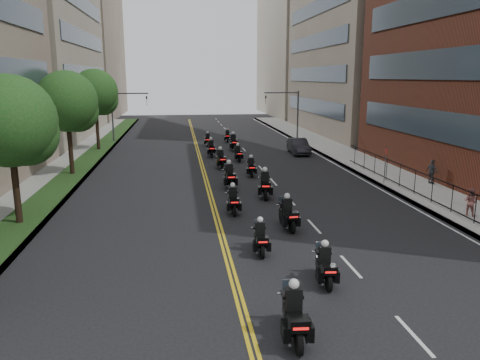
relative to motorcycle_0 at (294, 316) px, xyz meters
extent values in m
plane|color=black|center=(0.24, -0.28, -0.69)|extent=(160.00, 160.00, 0.00)
cube|color=gray|center=(12.24, 24.72, -0.62)|extent=(4.00, 90.00, 0.15)
cube|color=gray|center=(-11.76, 24.72, -0.62)|extent=(4.00, 90.00, 0.15)
cube|color=#1A3A15|center=(-10.96, 24.72, -0.52)|extent=(2.00, 90.00, 0.04)
cube|color=#333F4C|center=(14.19, 16.72, 2.81)|extent=(0.12, 25.80, 1.80)
cube|color=#333F4C|center=(14.19, 16.72, 6.81)|extent=(0.12, 25.80, 1.80)
cube|color=#333F4C|center=(14.19, 16.72, 10.81)|extent=(0.12, 25.80, 1.80)
cube|color=#796658|center=(21.74, 47.72, 14.31)|extent=(15.00, 28.00, 30.00)
cube|color=#333F4C|center=(14.19, 47.72, 2.81)|extent=(0.12, 24.08, 1.80)
cube|color=#333F4C|center=(14.19, 47.72, 6.81)|extent=(0.12, 24.08, 1.80)
cube|color=#333F4C|center=(14.19, 47.72, 10.81)|extent=(0.12, 24.08, 1.80)
cube|color=#333F4C|center=(14.19, 47.72, 14.81)|extent=(0.12, 24.08, 1.80)
cube|color=gray|center=(21.74, 77.72, 12.31)|extent=(15.00, 28.00, 26.00)
cube|color=#333F4C|center=(-13.71, 47.72, 2.81)|extent=(0.12, 24.08, 1.80)
cube|color=#333F4C|center=(-13.71, 47.72, 6.81)|extent=(0.12, 24.08, 1.80)
cube|color=#333F4C|center=(-13.71, 47.72, 10.81)|extent=(0.12, 24.08, 1.80)
cube|color=#333F4C|center=(-13.71, 47.72, 14.81)|extent=(0.12, 24.08, 1.80)
cube|color=#796658|center=(-21.76, 77.72, 12.31)|extent=(16.00, 28.00, 26.00)
cube|color=black|center=(11.24, 11.72, 0.91)|extent=(0.05, 28.00, 0.05)
cube|color=black|center=(11.24, 11.72, -0.39)|extent=(0.05, 28.00, 0.05)
cylinder|color=black|center=(-10.96, 11.72, 1.72)|extent=(0.32, 0.32, 4.83)
sphere|color=#194C19|center=(-10.96, 11.72, 4.48)|extent=(4.40, 4.40, 4.40)
sphere|color=#194C19|center=(-10.36, 12.12, 3.79)|extent=(3.08, 3.08, 3.08)
cylinder|color=black|center=(-10.96, 23.72, 1.86)|extent=(0.32, 0.32, 5.11)
sphere|color=#194C19|center=(-10.96, 23.72, 4.78)|extent=(4.40, 4.40, 4.40)
sphere|color=#194C19|center=(-10.36, 24.12, 4.05)|extent=(3.08, 3.08, 3.08)
cylinder|color=black|center=(-10.96, 35.72, 2.00)|extent=(0.32, 0.32, 5.39)
sphere|color=#194C19|center=(-10.96, 35.72, 5.08)|extent=(4.40, 4.40, 4.40)
sphere|color=#194C19|center=(-10.36, 36.12, 4.31)|extent=(3.08, 3.08, 3.08)
cylinder|color=#3F3F44|center=(10.74, 41.72, 2.11)|extent=(0.18, 0.18, 5.60)
cylinder|color=#3F3F44|center=(8.74, 41.72, 4.71)|extent=(4.00, 0.14, 0.14)
imported|color=black|center=(6.94, 41.72, 3.91)|extent=(0.16, 0.20, 1.00)
cylinder|color=#3F3F44|center=(-10.26, 41.72, 2.11)|extent=(0.18, 0.18, 5.60)
cylinder|color=#3F3F44|center=(-8.26, 41.72, 4.71)|extent=(4.00, 0.14, 0.14)
imported|color=black|center=(-6.46, 41.72, 3.91)|extent=(0.16, 0.20, 1.00)
cylinder|color=black|center=(-0.05, -0.74, -0.34)|extent=(0.19, 0.71, 0.71)
cylinder|color=black|center=(0.06, 0.91, -0.34)|extent=(0.19, 0.71, 0.71)
cube|color=black|center=(0.01, 0.08, -0.05)|extent=(0.53, 1.43, 0.41)
cube|color=silver|center=(0.01, 0.14, -0.29)|extent=(0.43, 0.60, 0.31)
cube|color=black|center=(-0.05, -0.74, 0.20)|extent=(0.57, 0.47, 0.33)
cube|color=red|center=(-0.06, -0.96, 0.18)|extent=(0.42, 0.06, 0.07)
cube|color=black|center=(0.01, 0.14, 0.47)|extent=(0.47, 0.32, 0.64)
sphere|color=silver|center=(0.01, 0.15, 0.91)|extent=(0.30, 0.30, 0.30)
cylinder|color=black|center=(1.91, 2.75, -0.37)|extent=(0.19, 0.64, 0.64)
cylinder|color=black|center=(2.04, 4.24, -0.37)|extent=(0.19, 0.64, 0.64)
cube|color=black|center=(1.98, 3.50, -0.11)|extent=(0.50, 1.29, 0.37)
cube|color=silver|center=(1.98, 3.55, -0.33)|extent=(0.40, 0.54, 0.28)
cube|color=black|center=(1.91, 2.75, 0.11)|extent=(0.52, 0.43, 0.30)
cube|color=red|center=(1.89, 2.56, 0.09)|extent=(0.37, 0.06, 0.07)
cube|color=black|center=(1.98, 3.55, 0.36)|extent=(0.43, 0.30, 0.58)
sphere|color=silver|center=(1.98, 3.56, 0.75)|extent=(0.27, 0.27, 0.27)
cylinder|color=black|center=(0.18, 5.99, -0.38)|extent=(0.16, 0.62, 0.62)
cylinder|color=black|center=(0.24, 7.44, -0.38)|extent=(0.16, 0.62, 0.62)
cube|color=black|center=(0.21, 6.72, -0.13)|extent=(0.44, 1.24, 0.36)
cube|color=silver|center=(0.21, 6.76, -0.34)|extent=(0.37, 0.51, 0.27)
cube|color=black|center=(0.18, 5.99, 0.09)|extent=(0.49, 0.40, 0.29)
cube|color=red|center=(0.17, 5.80, 0.07)|extent=(0.36, 0.04, 0.06)
cube|color=black|center=(0.21, 6.76, 0.33)|extent=(0.41, 0.27, 0.56)
sphere|color=silver|center=(0.21, 6.77, 0.71)|extent=(0.26, 0.26, 0.26)
cylinder|color=black|center=(2.11, 8.84, -0.34)|extent=(0.19, 0.71, 0.70)
cylinder|color=black|center=(1.99, 10.49, -0.34)|extent=(0.19, 0.71, 0.70)
cube|color=black|center=(2.05, 9.67, -0.05)|extent=(0.53, 1.42, 0.41)
cube|color=silver|center=(2.05, 9.72, -0.29)|extent=(0.43, 0.59, 0.31)
cube|color=black|center=(2.11, 8.84, 0.20)|extent=(0.57, 0.47, 0.33)
cube|color=red|center=(2.12, 8.62, 0.18)|extent=(0.41, 0.06, 0.07)
cube|color=black|center=(2.05, 9.72, 0.47)|extent=(0.47, 0.32, 0.64)
sphere|color=silver|center=(2.05, 9.73, 0.90)|extent=(0.30, 0.30, 0.30)
cylinder|color=black|center=(-0.26, 11.90, -0.36)|extent=(0.15, 0.67, 0.67)
cylinder|color=black|center=(-0.23, 13.47, -0.36)|extent=(0.15, 0.67, 0.67)
cube|color=black|center=(-0.24, 12.68, -0.08)|extent=(0.44, 1.33, 0.39)
cube|color=silver|center=(-0.24, 12.73, -0.31)|extent=(0.38, 0.55, 0.29)
cube|color=black|center=(-0.26, 11.90, 0.15)|extent=(0.52, 0.42, 0.31)
cube|color=red|center=(-0.26, 11.70, 0.13)|extent=(0.39, 0.04, 0.07)
cube|color=black|center=(-0.24, 12.73, 0.41)|extent=(0.44, 0.28, 0.61)
sphere|color=silver|center=(-0.24, 12.74, 0.82)|extent=(0.28, 0.28, 0.28)
cylinder|color=black|center=(1.96, 14.87, -0.32)|extent=(0.25, 0.76, 0.75)
cylinder|color=black|center=(2.19, 16.62, -0.32)|extent=(0.25, 0.76, 0.75)
cube|color=black|center=(2.08, 15.74, -0.01)|extent=(0.65, 1.54, 0.44)
cube|color=silver|center=(2.09, 15.80, -0.26)|extent=(0.50, 0.66, 0.33)
cube|color=black|center=(1.96, 14.87, 0.26)|extent=(0.63, 0.53, 0.35)
cube|color=red|center=(1.93, 14.64, 0.24)|extent=(0.44, 0.09, 0.08)
cube|color=black|center=(2.09, 15.80, 0.55)|extent=(0.52, 0.37, 0.68)
sphere|color=silver|center=(2.09, 15.81, 1.01)|extent=(0.32, 0.32, 0.32)
cylinder|color=black|center=(0.21, 17.62, -0.31)|extent=(0.17, 0.76, 0.75)
cylinder|color=black|center=(0.17, 19.39, -0.31)|extent=(0.17, 0.76, 0.75)
cube|color=black|center=(0.19, 18.50, 0.00)|extent=(0.50, 1.50, 0.44)
cube|color=silver|center=(0.19, 18.56, -0.26)|extent=(0.44, 0.62, 0.33)
cube|color=black|center=(0.21, 17.62, 0.26)|extent=(0.59, 0.48, 0.35)
cube|color=red|center=(0.22, 17.39, 0.24)|extent=(0.44, 0.04, 0.08)
cube|color=black|center=(0.19, 18.56, 0.55)|extent=(0.49, 0.32, 0.69)
sphere|color=silver|center=(0.19, 18.57, 1.01)|extent=(0.32, 0.32, 0.32)
cylinder|color=black|center=(2.15, 21.28, -0.37)|extent=(0.17, 0.64, 0.64)
cylinder|color=black|center=(2.25, 22.78, -0.37)|extent=(0.17, 0.64, 0.64)
cube|color=black|center=(2.20, 22.03, -0.11)|extent=(0.48, 1.29, 0.37)
cube|color=silver|center=(2.20, 22.08, -0.32)|extent=(0.39, 0.54, 0.28)
cube|color=black|center=(2.15, 21.28, 0.12)|extent=(0.51, 0.42, 0.30)
cube|color=red|center=(2.14, 21.09, 0.10)|extent=(0.38, 0.05, 0.07)
cube|color=black|center=(2.20, 22.08, 0.36)|extent=(0.43, 0.29, 0.58)
sphere|color=silver|center=(2.20, 22.09, 0.75)|extent=(0.27, 0.27, 0.27)
cylinder|color=black|center=(0.31, 24.51, -0.34)|extent=(0.22, 0.72, 0.71)
cylinder|color=black|center=(0.14, 26.16, -0.34)|extent=(0.22, 0.72, 0.71)
cube|color=black|center=(0.23, 25.33, -0.05)|extent=(0.58, 1.44, 0.42)
cube|color=silver|center=(0.22, 25.39, -0.29)|extent=(0.45, 0.61, 0.31)
cube|color=black|center=(0.31, 24.51, 0.20)|extent=(0.58, 0.49, 0.33)
cube|color=red|center=(0.33, 24.29, 0.18)|extent=(0.42, 0.07, 0.07)
cube|color=black|center=(0.22, 25.39, 0.47)|extent=(0.48, 0.34, 0.64)
sphere|color=silver|center=(0.22, 25.40, 0.91)|extent=(0.30, 0.30, 0.30)
cylinder|color=black|center=(2.06, 27.67, -0.38)|extent=(0.17, 0.63, 0.62)
cylinder|color=black|center=(1.97, 29.14, -0.38)|extent=(0.17, 0.63, 0.62)
cube|color=black|center=(2.01, 28.41, -0.12)|extent=(0.46, 1.26, 0.37)
cube|color=silver|center=(2.01, 28.45, -0.33)|extent=(0.38, 0.53, 0.28)
cube|color=black|center=(2.06, 27.67, 0.10)|extent=(0.50, 0.41, 0.29)
cube|color=red|center=(2.07, 27.48, 0.08)|extent=(0.37, 0.05, 0.06)
cube|color=black|center=(2.01, 28.45, 0.34)|extent=(0.42, 0.28, 0.57)
sphere|color=silver|center=(2.01, 28.46, 0.72)|extent=(0.27, 0.27, 0.27)
cylinder|color=black|center=(-0.12, 30.24, -0.33)|extent=(0.15, 0.71, 0.71)
cylinder|color=black|center=(-0.13, 31.92, -0.33)|extent=(0.15, 0.71, 0.71)
cube|color=black|center=(-0.12, 31.08, -0.04)|extent=(0.45, 1.42, 0.42)
cube|color=silver|center=(-0.12, 31.13, -0.28)|extent=(0.40, 0.58, 0.31)
cube|color=black|center=(-0.12, 30.24, 0.21)|extent=(0.55, 0.44, 0.34)
cube|color=red|center=(-0.12, 30.02, 0.19)|extent=(0.42, 0.03, 0.07)
cube|color=black|center=(-0.12, 31.13, 0.49)|extent=(0.46, 0.30, 0.65)
sphere|color=silver|center=(-0.13, 31.14, 0.93)|extent=(0.30, 0.30, 0.30)
cylinder|color=black|center=(2.34, 33.52, -0.31)|extent=(0.16, 0.76, 0.76)
cylinder|color=black|center=(2.33, 35.30, -0.31)|extent=(0.16, 0.76, 0.76)
cube|color=black|center=(2.33, 34.41, 0.00)|extent=(0.47, 1.51, 0.45)
cube|color=silver|center=(2.33, 34.47, -0.26)|extent=(0.43, 0.61, 0.33)
cube|color=black|center=(2.34, 33.52, 0.27)|extent=(0.58, 0.47, 0.36)
cube|color=red|center=(2.34, 33.29, 0.24)|extent=(0.45, 0.04, 0.08)
cube|color=black|center=(2.33, 34.47, 0.56)|extent=(0.49, 0.31, 0.69)
sphere|color=silver|center=(2.33, 34.48, 1.02)|extent=(0.32, 0.32, 0.32)
cylinder|color=black|center=(-0.07, 37.11, -0.38)|extent=(0.17, 0.63, 0.63)
cylinder|color=black|center=(0.04, 38.58, -0.38)|extent=(0.17, 0.63, 0.63)
cube|color=black|center=(-0.02, 37.85, -0.12)|extent=(0.47, 1.27, 0.37)
cube|color=silver|center=(-0.01, 37.89, -0.33)|extent=(0.38, 0.53, 0.28)
cube|color=black|center=(-0.07, 37.11, 0.10)|extent=(0.50, 0.42, 0.29)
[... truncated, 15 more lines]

